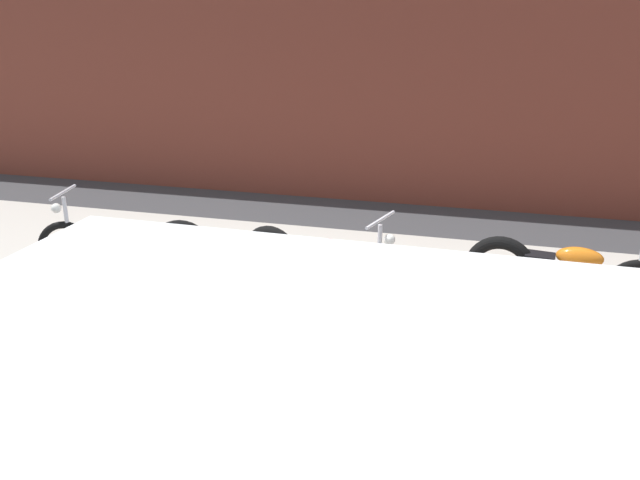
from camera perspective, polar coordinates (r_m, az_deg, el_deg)
The scene contains 6 objects.
ground_plane at distance 5.86m, azimuth -5.42°, elevation -9.91°, with size 80.00×80.00×0.00m, color #38383A.
sidewalk_slab at distance 7.35m, azimuth -0.75°, elevation -3.37°, with size 36.00×3.50×0.01m, color #B2ADA3.
brick_building_wall at distance 10.14m, azimuth 4.67°, elevation 16.60°, with size 36.00×0.50×4.68m, color brown.
motorcycle_blue at distance 7.42m, azimuth -15.73°, elevation -0.66°, with size 1.99×0.64×1.03m.
motorcycle_red at distance 6.68m, azimuth -0.78°, elevation -2.17°, with size 1.96×0.79×1.03m.
motorcycle_orange at distance 6.83m, azimuth 19.62°, elevation -2.89°, with size 2.00×0.64×1.03m.
Camera 1 is at (1.83, -4.76, 2.90)m, focal length 36.46 mm.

